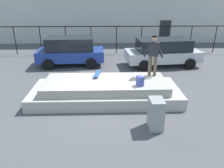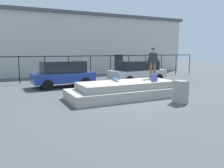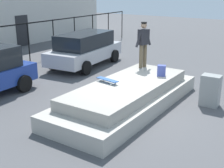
# 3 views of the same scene
# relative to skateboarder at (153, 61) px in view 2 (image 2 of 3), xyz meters

# --- Properties ---
(ground_plane) EXTENTS (60.00, 60.00, 0.00)m
(ground_plane) POSITION_rel_skateboarder_xyz_m (-2.13, -0.84, -1.82)
(ground_plane) COLOR #4C4C4F
(concrete_ledge) EXTENTS (6.09, 2.38, 0.83)m
(concrete_ledge) POSITION_rel_skateboarder_xyz_m (-2.02, -0.54, -1.44)
(concrete_ledge) COLOR #ADA89E
(concrete_ledge) RESTS_ON ground_plane
(skateboarder) EXTENTS (0.84, 0.33, 1.72)m
(skateboarder) POSITION_rel_skateboarder_xyz_m (0.00, 0.00, 0.00)
(skateboarder) COLOR brown
(skateboarder) RESTS_ON concrete_ledge
(skateboard) EXTENTS (0.34, 0.84, 0.12)m
(skateboard) POSITION_rel_skateboarder_xyz_m (-2.37, 0.01, -0.89)
(skateboard) COLOR #264C8C
(skateboard) RESTS_ON concrete_ledge
(backpack) EXTENTS (0.29, 0.33, 0.38)m
(backpack) POSITION_rel_skateboarder_xyz_m (-0.69, -1.10, -0.80)
(backpack) COLOR #3F4C99
(backpack) RESTS_ON concrete_ledge
(car_blue_hatchback_near) EXTENTS (4.10, 2.14, 1.72)m
(car_blue_hatchback_near) POSITION_rel_skateboarder_xyz_m (-4.16, 4.28, -0.91)
(car_blue_hatchback_near) COLOR navy
(car_blue_hatchback_near) RESTS_ON ground_plane
(car_silver_hatchback_mid) EXTENTS (4.61, 2.37, 1.64)m
(car_silver_hatchback_mid) POSITION_rel_skateboarder_xyz_m (1.49, 4.01, -0.94)
(car_silver_hatchback_mid) COLOR #B7B7BC
(car_silver_hatchback_mid) RESTS_ON ground_plane
(utility_box) EXTENTS (0.45, 0.61, 1.05)m
(utility_box) POSITION_rel_skateboarder_xyz_m (-0.41, -2.75, -1.29)
(utility_box) COLOR gray
(utility_box) RESTS_ON ground_plane
(fence_row) EXTENTS (24.06, 0.06, 2.02)m
(fence_row) POSITION_rel_skateboarder_xyz_m (-2.13, 7.08, -0.46)
(fence_row) COLOR black
(fence_row) RESTS_ON ground_plane
(warehouse_building) EXTENTS (27.99, 8.72, 6.16)m
(warehouse_building) POSITION_rel_skateboarder_xyz_m (-2.13, 14.90, 1.27)
(warehouse_building) COLOR beige
(warehouse_building) RESTS_ON ground_plane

